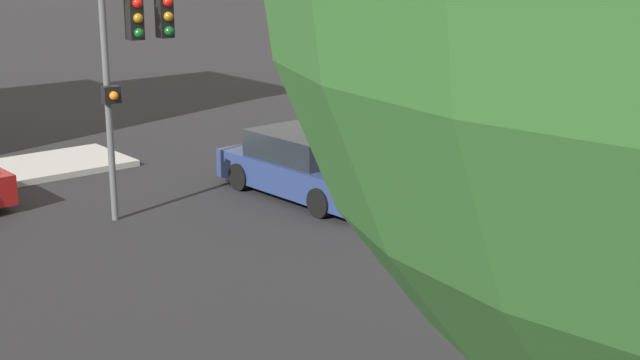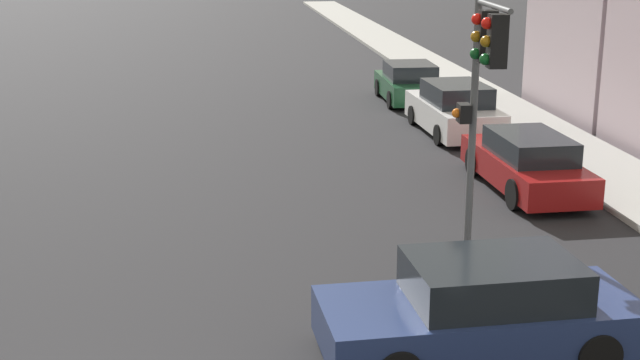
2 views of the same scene
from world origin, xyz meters
TOP-DOWN VIEW (x-y plane):
  - sidewalk_strip at (12.04, 33.86)m, footprint 2.57×60.00m
  - traffic_signal at (6.89, 5.86)m, footprint 0.53×2.22m
  - crossing_car_3 at (5.85, 2.18)m, footprint 4.67×2.16m
  - parked_car_0 at (9.53, 10.18)m, footprint 1.88×4.68m
  - parked_car_1 at (9.54, 16.26)m, footprint 2.04×4.59m
  - parked_car_2 at (9.38, 21.42)m, footprint 2.02×3.99m

SIDE VIEW (x-z plane):
  - sidewalk_strip at x=12.04m, z-range 0.00..0.16m
  - parked_car_2 at x=9.38m, z-range -0.04..1.36m
  - parked_car_0 at x=9.53m, z-range -0.03..1.37m
  - crossing_car_3 at x=5.85m, z-range -0.04..1.43m
  - parked_car_1 at x=9.54m, z-range -0.05..1.51m
  - traffic_signal at x=6.89m, z-range 1.03..6.28m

